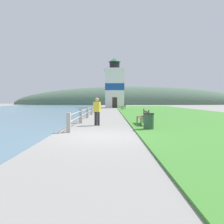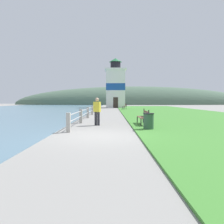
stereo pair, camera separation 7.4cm
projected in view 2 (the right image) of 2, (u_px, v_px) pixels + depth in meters
The scene contains 9 objects.
ground_plane at pixel (99, 136), 8.99m from camera, with size 160.00×160.00×0.00m, color gray.
grass_verge at pixel (171, 112), 26.05m from camera, with size 12.00×51.22×0.06m.
seawall_railing at pixel (93, 109), 23.94m from camera, with size 0.18×28.20×0.91m.
park_bench_near at pixel (143, 116), 12.80m from camera, with size 0.48×1.89×0.94m.
park_bench_midway at pixel (124, 106), 34.20m from camera, with size 0.58×1.78×0.94m.
lighthouse at pixel (115, 86), 42.39m from camera, with size 4.09×4.09×9.56m.
person_strolling at pixel (97, 110), 12.70m from camera, with size 0.45×0.35×1.62m.
trash_bin at pixel (148, 122), 10.72m from camera, with size 0.54×0.54×0.84m.
distant_hillside at pixel (134, 104), 73.06m from camera, with size 80.00×16.00×12.00m.
Camera 2 is at (0.51, -8.92, 1.48)m, focal length 35.00 mm.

